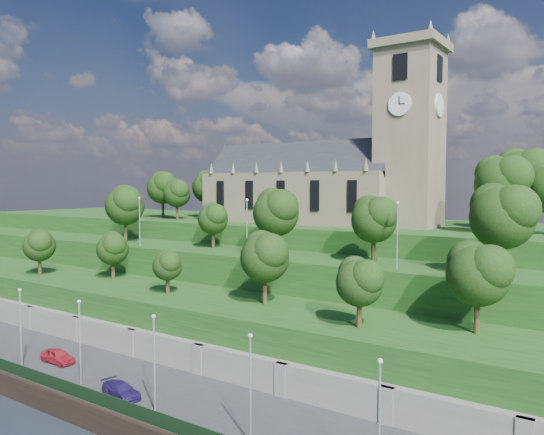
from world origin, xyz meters
The scene contains 16 objects.
ground centered at (0.00, 0.00, 0.00)m, with size 320.00×320.00×0.00m, color black.
promenade centered at (0.00, 6.00, 1.00)m, with size 160.00×12.00×2.00m, color #2D2D30.
quay_wall centered at (0.00, -0.05, 1.10)m, with size 160.00×0.50×2.20m, color black.
fence centered at (0.00, 0.60, 2.60)m, with size 160.00×0.10×1.20m, color black.
retaining_wall centered at (0.00, 11.97, 2.50)m, with size 160.00×2.10×5.00m.
embankment_lower centered at (0.00, 18.00, 4.00)m, with size 160.00×12.00×8.00m, color #194316.
embankment_upper centered at (0.00, 29.00, 6.00)m, with size 160.00×10.00×12.00m, color #194316.
hilltop centered at (0.00, 50.00, 7.50)m, with size 160.00×32.00×15.00m, color #194316.
church centered at (0.79, 45.98, 22.52)m, with size 38.60×12.35×27.60m.
trees_lower centered at (4.83, 18.41, 12.93)m, with size 65.13×8.97×8.09m.
trees_upper centered at (4.10, 27.87, 17.85)m, with size 62.53×8.27×9.21m.
trees_hilltop centered at (7.78, 45.36, 21.48)m, with size 70.41×16.12×11.08m.
lamp_posts_promenade centered at (-2.00, 2.50, 6.74)m, with size 60.36×0.36×8.25m.
lamp_posts_upper centered at (0.00, 26.00, 16.25)m, with size 40.36×0.36×7.30m.
car_left centered at (-9.67, 5.18, 2.75)m, with size 1.76×4.37×1.49m, color #AA1C2A.
car_right centered at (3.28, 2.89, 2.64)m, with size 1.80×4.44×1.29m, color #251855.
Camera 1 is at (40.60, -27.81, 20.89)m, focal length 35.00 mm.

